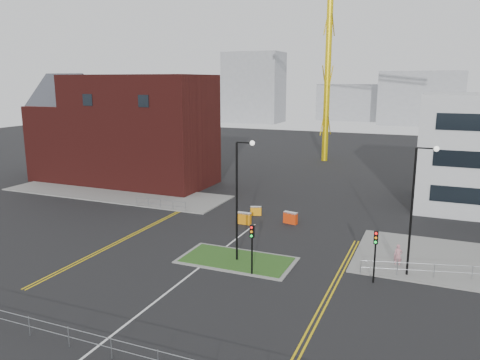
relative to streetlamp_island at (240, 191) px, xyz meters
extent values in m
plane|color=black|center=(-2.22, -8.00, -5.41)|extent=(200.00, 200.00, 0.00)
cube|color=slate|center=(-22.22, 14.00, -5.35)|extent=(28.00, 8.00, 0.12)
cube|color=slate|center=(-0.22, 0.00, -5.37)|extent=(8.60, 4.60, 0.08)
cube|color=#1F4316|center=(-0.22, 0.00, -5.35)|extent=(8.00, 4.00, 0.12)
cube|color=#481412|center=(-22.22, 20.00, 1.59)|extent=(18.00, 10.00, 14.00)
cube|color=black|center=(-26.22, 14.98, 5.59)|extent=(1.40, 0.10, 1.40)
cube|color=black|center=(-18.22, 14.98, 5.59)|extent=(1.40, 0.10, 1.40)
cube|color=#481412|center=(-34.22, 20.00, -0.41)|extent=(6.00, 10.00, 10.00)
cube|color=#2D3038|center=(-34.22, 20.00, 4.59)|extent=(6.40, 8.49, 8.49)
cylinder|color=yellow|center=(-4.22, 47.00, 13.13)|extent=(1.00, 1.00, 37.08)
cylinder|color=black|center=(-0.22, 0.00, -0.91)|extent=(0.16, 0.16, 9.00)
cylinder|color=black|center=(0.38, 0.00, 3.59)|extent=(1.20, 0.10, 0.10)
sphere|color=silver|center=(0.98, 0.00, 3.59)|extent=(0.36, 0.36, 0.36)
cylinder|color=black|center=(11.78, 2.00, -0.91)|extent=(0.16, 0.16, 9.00)
cylinder|color=black|center=(12.38, 2.00, 3.59)|extent=(1.20, 0.10, 0.10)
sphere|color=silver|center=(12.98, 2.00, 3.59)|extent=(0.36, 0.36, 0.36)
cylinder|color=black|center=(1.78, -2.00, -3.91)|extent=(0.12, 0.12, 3.00)
cube|color=black|center=(1.78, -2.00, -2.21)|extent=(0.28, 0.22, 0.90)
sphere|color=red|center=(1.78, -2.13, -1.91)|extent=(0.18, 0.18, 0.18)
sphere|color=orange|center=(1.78, -2.13, -2.21)|extent=(0.18, 0.18, 0.18)
sphere|color=#0CCC33|center=(1.78, -2.13, -2.51)|extent=(0.18, 0.18, 0.18)
cylinder|color=black|center=(9.78, 0.00, -3.91)|extent=(0.12, 0.12, 3.00)
cube|color=black|center=(9.78, 0.00, -2.21)|extent=(0.28, 0.22, 0.90)
sphere|color=red|center=(9.78, -0.13, -1.91)|extent=(0.18, 0.18, 0.18)
sphere|color=orange|center=(9.78, -0.13, -2.21)|extent=(0.18, 0.18, 0.18)
sphere|color=#0CCC33|center=(9.78, -0.13, -2.51)|extent=(0.18, 0.18, 0.18)
cylinder|color=gray|center=(-2.22, -14.00, -4.36)|extent=(24.00, 0.04, 0.04)
cylinder|color=gray|center=(-2.22, -14.00, -4.86)|extent=(24.00, 0.04, 0.04)
cylinder|color=gray|center=(-13.22, 10.00, -4.36)|extent=(6.00, 0.04, 0.04)
cylinder|color=gray|center=(-13.22, 10.00, -4.86)|extent=(6.00, 0.04, 0.04)
cylinder|color=gray|center=(-16.22, 10.00, -4.86)|extent=(0.05, 0.05, 1.10)
cylinder|color=gray|center=(-10.22, 10.00, -4.86)|extent=(0.05, 0.05, 1.10)
cylinder|color=gray|center=(8.78, 1.00, -4.86)|extent=(0.05, 0.05, 1.10)
cube|color=silver|center=(-2.22, -6.00, -5.41)|extent=(0.15, 30.00, 0.01)
cube|color=gold|center=(-11.22, 2.00, -5.41)|extent=(0.12, 24.00, 0.01)
cube|color=gold|center=(-10.92, 2.00, -5.41)|extent=(0.12, 24.00, 0.01)
cube|color=gold|center=(7.28, -2.00, -5.41)|extent=(0.12, 20.00, 0.01)
cube|color=gold|center=(7.58, -2.00, -5.41)|extent=(0.12, 20.00, 0.01)
cube|color=gray|center=(-42.22, 112.00, 5.59)|extent=(18.00, 12.00, 22.00)
cube|color=gray|center=(7.78, 122.00, 2.59)|extent=(24.00, 12.00, 16.00)
cube|color=gray|center=(-10.22, 132.00, 0.59)|extent=(30.00, 12.00, 12.00)
imported|color=#BE7B85|center=(11.04, 3.54, -4.58)|extent=(0.62, 0.42, 1.68)
cube|color=orange|center=(-3.22, 8.74, -4.86)|extent=(1.36, 0.50, 1.12)
cube|color=silver|center=(-3.22, 8.74, -4.35)|extent=(1.36, 0.50, 0.13)
cube|color=red|center=(0.78, 10.58, -4.86)|extent=(1.40, 0.72, 1.11)
cube|color=silver|center=(0.78, 10.58, -4.36)|extent=(1.40, 0.72, 0.13)
cube|color=#FF9A0E|center=(-3.22, 11.87, -4.96)|extent=(1.15, 0.72, 0.91)
cube|color=silver|center=(-3.22, 11.87, -4.55)|extent=(1.15, 0.72, 0.11)
camera|label=1|loc=(12.87, -30.52, 7.93)|focal=35.00mm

